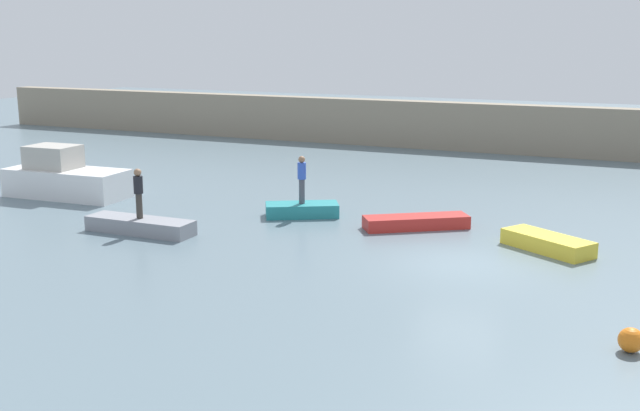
# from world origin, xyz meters

# --- Properties ---
(ground_plane) EXTENTS (120.00, 120.00, 0.00)m
(ground_plane) POSITION_xyz_m (0.00, 0.00, 0.00)
(ground_plane) COLOR slate
(embankment_wall) EXTENTS (80.00, 1.20, 2.81)m
(embankment_wall) POSITION_xyz_m (0.00, 22.99, 1.41)
(embankment_wall) COLOR gray
(embankment_wall) RESTS_ON ground_plane
(motorboat) EXTENTS (5.33, 2.34, 2.16)m
(motorboat) POSITION_xyz_m (-17.68, 2.82, 0.80)
(motorboat) COLOR white
(motorboat) RESTS_ON ground_plane
(rowboat_grey) EXTENTS (3.96, 1.12, 0.52)m
(rowboat_grey) POSITION_xyz_m (-10.99, -0.88, 0.26)
(rowboat_grey) COLOR gray
(rowboat_grey) RESTS_ON ground_plane
(rowboat_teal) EXTENTS (2.92, 2.33, 0.50)m
(rowboat_teal) POSITION_xyz_m (-6.97, 3.68, 0.25)
(rowboat_teal) COLOR teal
(rowboat_teal) RESTS_ON ground_plane
(rowboat_red) EXTENTS (3.62, 2.94, 0.45)m
(rowboat_red) POSITION_xyz_m (-2.49, 3.69, 0.23)
(rowboat_red) COLOR red
(rowboat_red) RESTS_ON ground_plane
(rowboat_yellow) EXTENTS (3.11, 2.50, 0.50)m
(rowboat_yellow) POSITION_xyz_m (2.19, 2.62, 0.25)
(rowboat_yellow) COLOR gold
(rowboat_yellow) RESTS_ON ground_plane
(person_blue_shirt) EXTENTS (0.32, 0.32, 1.80)m
(person_blue_shirt) POSITION_xyz_m (-6.97, 3.68, 1.52)
(person_blue_shirt) COLOR #4C4C56
(person_blue_shirt) RESTS_ON rowboat_teal
(person_dark_shirt) EXTENTS (0.32, 0.32, 1.74)m
(person_dark_shirt) POSITION_xyz_m (-10.99, -0.88, 1.50)
(person_dark_shirt) COLOR #38332D
(person_dark_shirt) RESTS_ON rowboat_grey
(mooring_buoy) EXTENTS (0.55, 0.55, 0.55)m
(mooring_buoy) POSITION_xyz_m (5.04, -4.91, 0.27)
(mooring_buoy) COLOR orange
(mooring_buoy) RESTS_ON ground_plane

